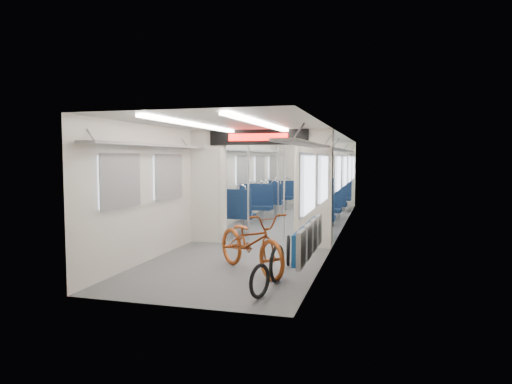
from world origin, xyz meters
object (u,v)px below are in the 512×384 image
bike_hoop_a (260,283)px  seat_bay_far_left (274,196)px  bike_hoop_c (288,252)px  seat_bay_near_left (245,205)px  flip_bench (309,238)px  stanchion_near_left (248,186)px  stanchion_near_right (284,186)px  bicycle (251,242)px  bike_hoop_b (277,265)px  stanchion_far_right (302,179)px  seat_bay_far_right (333,196)px  stanchion_far_left (278,179)px  seat_bay_near_right (320,208)px

bike_hoop_a → seat_bay_far_left: bearing=101.9°
bike_hoop_c → seat_bay_near_left: (-1.86, 3.75, 0.34)m
flip_bench → stanchion_near_left: stanchion_near_left is taller
stanchion_near_right → seat_bay_far_left: bearing=105.5°
bike_hoop_a → seat_bay_far_left: 8.97m
bicycle → bike_hoop_b: (0.51, -0.44, -0.23)m
bike_hoop_c → stanchion_far_right: stanchion_far_right is taller
seat_bay_far_right → stanchion_far_left: (-1.34, -1.84, 0.57)m
bike_hoop_b → bike_hoop_a: bearing=-93.4°
flip_bench → stanchion_far_left: stanchion_far_left is taller
seat_bay_far_right → stanchion_near_right: bearing=-96.5°
bicycle → seat_bay_far_left: 7.69m
bicycle → seat_bay_far_left: size_ratio=0.89×
bicycle → stanchion_near_left: size_ratio=0.78×
seat_bay_far_left → seat_bay_far_right: seat_bay_far_right is taller
bicycle → seat_bay_near_right: 4.37m
bicycle → stanchion_near_left: stanchion_near_left is taller
bike_hoop_c → stanchion_near_left: bearing=122.3°
seat_bay_near_left → stanchion_far_right: size_ratio=0.97×
flip_bench → seat_bay_far_left: size_ratio=1.03×
flip_bench → seat_bay_near_right: seat_bay_near_right is taller
bike_hoop_a → stanchion_far_right: (-0.69, 7.12, 0.95)m
bike_hoop_c → stanchion_near_right: size_ratio=0.22×
seat_bay_near_left → stanchion_far_right: (1.16, 1.58, 0.59)m
seat_bay_near_left → stanchion_far_left: size_ratio=0.97×
flip_bench → stanchion_near_left: size_ratio=0.90×
bicycle → stanchion_near_right: 2.88m
seat_bay_far_left → stanchion_far_right: (1.16, -1.65, 0.62)m
bike_hoop_a → stanchion_near_right: size_ratio=0.19×
seat_bay_near_left → stanchion_far_left: 1.64m
stanchion_near_left → seat_bay_near_right: bearing=54.3°
seat_bay_near_right → seat_bay_far_left: bearing=120.1°
seat_bay_far_left → stanchion_near_left: 5.06m
flip_bench → stanchion_far_right: bearing=100.7°
seat_bay_near_right → stanchion_near_left: size_ratio=0.87×
bike_hoop_c → seat_bay_far_left: 7.22m
flip_bench → stanchion_near_right: size_ratio=0.90×
stanchion_near_right → stanchion_far_right: bearing=92.8°
bike_hoop_c → stanchion_near_left: size_ratio=0.22×
flip_bench → bike_hoop_c: (-0.43, 0.65, -0.36)m
bike_hoop_a → stanchion_far_right: 7.22m
bike_hoop_b → stanchion_near_right: (-0.58, 3.24, 0.91)m
stanchion_far_left → stanchion_far_right: size_ratio=1.00×
seat_bay_near_right → stanchion_far_left: size_ratio=0.87×
seat_bay_near_left → stanchion_near_right: stanchion_near_right is taller
seat_bay_near_left → stanchion_near_right: bearing=-49.4°
stanchion_near_right → stanchion_far_right: size_ratio=1.00×
bicycle → stanchion_near_right: (-0.08, 2.80, 0.68)m
seat_bay_near_right → bicycle: bearing=-96.3°
flip_bench → stanchion_near_left: (-1.69, 2.63, 0.57)m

